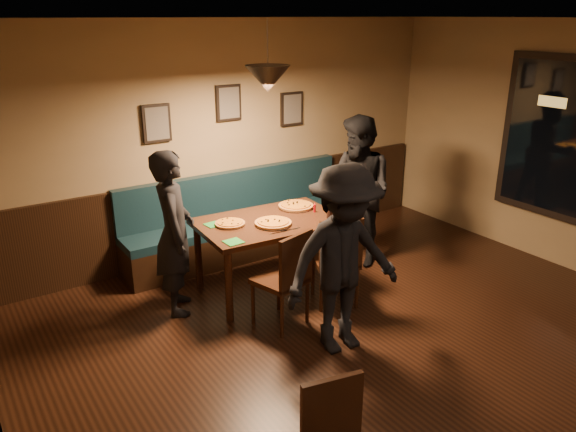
# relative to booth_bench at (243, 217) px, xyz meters

# --- Properties ---
(floor) EXTENTS (7.00, 7.00, 0.00)m
(floor) POSITION_rel_booth_bench_xyz_m (0.00, -3.20, -0.50)
(floor) COLOR black
(floor) RESTS_ON ground
(ceiling) EXTENTS (7.00, 7.00, 0.00)m
(ceiling) POSITION_rel_booth_bench_xyz_m (0.00, -3.20, 2.30)
(ceiling) COLOR silver
(ceiling) RESTS_ON ground
(wall_back) EXTENTS (6.00, 0.00, 6.00)m
(wall_back) POSITION_rel_booth_bench_xyz_m (0.00, 0.30, 0.90)
(wall_back) COLOR #8C704F
(wall_back) RESTS_ON ground
(wainscot) EXTENTS (5.88, 0.06, 1.00)m
(wainscot) POSITION_rel_booth_bench_xyz_m (0.00, 0.27, 0.00)
(wainscot) COLOR black
(wainscot) RESTS_ON ground
(booth_bench) EXTENTS (3.00, 0.60, 1.00)m
(booth_bench) POSITION_rel_booth_bench_xyz_m (0.00, 0.00, 0.00)
(booth_bench) COLOR #0F232D
(booth_bench) RESTS_ON ground
(picture_left) EXTENTS (0.32, 0.04, 0.42)m
(picture_left) POSITION_rel_booth_bench_xyz_m (-0.90, 0.27, 1.20)
(picture_left) COLOR black
(picture_left) RESTS_ON wall_back
(picture_center) EXTENTS (0.32, 0.04, 0.42)m
(picture_center) POSITION_rel_booth_bench_xyz_m (0.00, 0.27, 1.35)
(picture_center) COLOR black
(picture_center) RESTS_ON wall_back
(picture_right) EXTENTS (0.32, 0.04, 0.42)m
(picture_right) POSITION_rel_booth_bench_xyz_m (0.90, 0.27, 1.20)
(picture_right) COLOR black
(picture_right) RESTS_ON wall_back
(pendant_lamp) EXTENTS (0.44, 0.44, 0.25)m
(pendant_lamp) POSITION_rel_booth_bench_xyz_m (-0.21, -0.96, 1.75)
(pendant_lamp) COLOR black
(pendant_lamp) RESTS_ON ceiling
(dining_table) EXTENTS (1.55, 1.05, 0.80)m
(dining_table) POSITION_rel_booth_bench_xyz_m (-0.21, -0.96, -0.10)
(dining_table) COLOR black
(dining_table) RESTS_ON floor
(chair_near_left) EXTENTS (0.53, 0.53, 0.98)m
(chair_near_left) POSITION_rel_booth_bench_xyz_m (-0.52, -1.64, -0.01)
(chair_near_left) COLOR black
(chair_near_left) RESTS_ON floor
(chair_near_right) EXTENTS (0.57, 0.57, 0.98)m
(chair_near_right) POSITION_rel_booth_bench_xyz_m (0.19, -1.58, -0.01)
(chair_near_right) COLOR black
(chair_near_right) RESTS_ON floor
(diner_left) EXTENTS (0.59, 0.71, 1.65)m
(diner_left) POSITION_rel_booth_bench_xyz_m (-1.21, -0.82, 0.33)
(diner_left) COLOR black
(diner_left) RESTS_ON floor
(diner_right) EXTENTS (0.72, 0.90, 1.77)m
(diner_right) POSITION_rel_booth_bench_xyz_m (1.04, -0.93, 0.38)
(diner_right) COLOR black
(diner_right) RESTS_ON floor
(diner_front) EXTENTS (1.16, 0.74, 1.70)m
(diner_front) POSITION_rel_booth_bench_xyz_m (-0.28, -2.27, 0.35)
(diner_front) COLOR black
(diner_front) RESTS_ON floor
(pizza_a) EXTENTS (0.32, 0.32, 0.04)m
(pizza_a) POSITION_rel_booth_bench_xyz_m (-0.62, -0.86, 0.31)
(pizza_a) COLOR orange
(pizza_a) RESTS_ON dining_table
(pizza_b) EXTENTS (0.41, 0.41, 0.04)m
(pizza_b) POSITION_rel_booth_bench_xyz_m (-0.25, -1.10, 0.32)
(pizza_b) COLOR orange
(pizza_b) RESTS_ON dining_table
(pizza_c) EXTENTS (0.40, 0.40, 0.04)m
(pizza_c) POSITION_rel_booth_bench_xyz_m (0.25, -0.78, 0.32)
(pizza_c) COLOR gold
(pizza_c) RESTS_ON dining_table
(soda_glass) EXTENTS (0.09, 0.09, 0.16)m
(soda_glass) POSITION_rel_booth_bench_xyz_m (0.36, -1.26, 0.38)
(soda_glass) COLOR black
(soda_glass) RESTS_ON dining_table
(tabasco_bottle) EXTENTS (0.03, 0.03, 0.11)m
(tabasco_bottle) POSITION_rel_booth_bench_xyz_m (0.33, -1.02, 0.35)
(tabasco_bottle) COLOR #A1050D
(tabasco_bottle) RESTS_ON dining_table
(napkin_a) EXTENTS (0.17, 0.17, 0.01)m
(napkin_a) POSITION_rel_booth_bench_xyz_m (-0.76, -0.76, 0.30)
(napkin_a) COLOR #1D6F29
(napkin_a) RESTS_ON dining_table
(napkin_b) EXTENTS (0.17, 0.17, 0.01)m
(napkin_b) POSITION_rel_booth_bench_xyz_m (-0.81, -1.28, 0.30)
(napkin_b) COLOR #217E2A
(napkin_b) RESTS_ON dining_table
(cutlery_set) EXTENTS (0.19, 0.05, 0.00)m
(cutlery_set) POSITION_rel_booth_bench_xyz_m (-0.25, -1.32, 0.30)
(cutlery_set) COLOR silver
(cutlery_set) RESTS_ON dining_table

